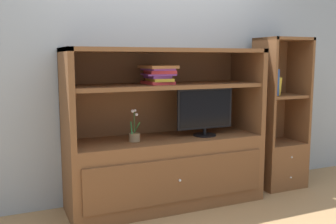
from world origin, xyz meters
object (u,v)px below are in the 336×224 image
potted_plant (134,135)px  upright_book_row (272,83)px  bookshelf_tall (278,139)px  tv_monitor (205,111)px  media_console (166,155)px  magazine_stack (158,74)px

potted_plant → upright_book_row: size_ratio=1.06×
potted_plant → bookshelf_tall: 1.69m
tv_monitor → bookshelf_tall: size_ratio=0.36×
bookshelf_tall → upright_book_row: size_ratio=5.84×
tv_monitor → upright_book_row: 0.88m
media_console → potted_plant: (-0.33, -0.05, 0.24)m
tv_monitor → potted_plant: tv_monitor is taller
potted_plant → magazine_stack: (0.25, 0.04, 0.54)m
potted_plant → upright_book_row: 1.61m
media_console → tv_monitor: media_console is taller
potted_plant → magazine_stack: bearing=10.0°
tv_monitor → bookshelf_tall: bookshelf_tall is taller
magazine_stack → bookshelf_tall: bookshelf_tall is taller
media_console → tv_monitor: (0.38, -0.08, 0.42)m
magazine_stack → bookshelf_tall: size_ratio=0.22×
media_console → magazine_stack: (-0.08, -0.01, 0.78)m
media_console → bookshelf_tall: bearing=0.3°
tv_monitor → potted_plant: (-0.71, 0.03, -0.18)m
media_console → tv_monitor: bearing=-11.5°
media_console → upright_book_row: media_console is taller
potted_plant → bookshelf_tall: size_ratio=0.18×
magazine_stack → bookshelf_tall: 1.60m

